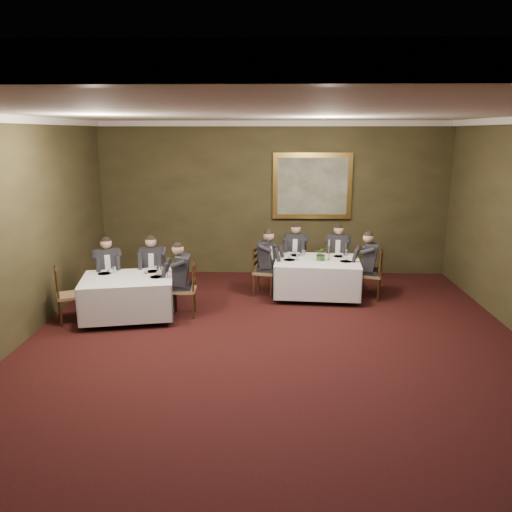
{
  "coord_description": "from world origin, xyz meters",
  "views": [
    {
      "loc": [
        -0.09,
        -6.45,
        3.25
      ],
      "look_at": [
        -0.32,
        1.99,
        1.15
      ],
      "focal_mm": 35.0,
      "sensor_mm": 36.0,
      "label": 1
    }
  ],
  "objects_px": {
    "chair_main_backleft": "(296,271)",
    "chair_main_endright": "(370,285)",
    "diner_main_backleft": "(296,261)",
    "diner_main_endright": "(370,274)",
    "table_main": "(317,275)",
    "chair_sec_backleft": "(109,291)",
    "diner_main_endleft": "(265,271)",
    "diner_sec_endright": "(184,288)",
    "table_second": "(128,294)",
    "chair_main_backright": "(337,272)",
    "diner_main_backright": "(338,262)",
    "diner_sec_backright": "(153,277)",
    "centerpiece": "(321,253)",
    "painting": "(312,186)",
    "chair_sec_endright": "(185,300)",
    "chair_sec_backright": "(154,288)",
    "chair_sec_endleft": "(70,306)",
    "chair_main_endleft": "(264,281)",
    "diner_sec_backleft": "(108,279)",
    "candlestick": "(329,252)"
  },
  "relations": [
    {
      "from": "diner_main_backleft",
      "to": "chair_sec_backright",
      "type": "xyz_separation_m",
      "value": [
        -2.83,
        -1.35,
        -0.23
      ]
    },
    {
      "from": "chair_main_endright",
      "to": "chair_main_backleft",
      "type": "bearing_deg",
      "value": 71.45
    },
    {
      "from": "diner_main_backleft",
      "to": "chair_sec_endright",
      "type": "distance_m",
      "value": 2.94
    },
    {
      "from": "table_main",
      "to": "diner_main_backright",
      "type": "height_order",
      "value": "diner_main_backright"
    },
    {
      "from": "table_second",
      "to": "chair_main_endright",
      "type": "bearing_deg",
      "value": 15.41
    },
    {
      "from": "diner_main_backright",
      "to": "diner_sec_backleft",
      "type": "height_order",
      "value": "same"
    },
    {
      "from": "chair_main_backright",
      "to": "diner_sec_backright",
      "type": "relative_size",
      "value": 0.74
    },
    {
      "from": "chair_main_backright",
      "to": "chair_main_endright",
      "type": "bearing_deg",
      "value": 132.24
    },
    {
      "from": "diner_sec_backleft",
      "to": "chair_sec_endleft",
      "type": "relative_size",
      "value": 1.35
    },
    {
      "from": "diner_sec_endright",
      "to": "diner_main_endleft",
      "type": "bearing_deg",
      "value": -52.58
    },
    {
      "from": "diner_main_backright",
      "to": "diner_sec_backright",
      "type": "xyz_separation_m",
      "value": [
        -3.73,
        -1.29,
        0.0
      ]
    },
    {
      "from": "diner_sec_backright",
      "to": "chair_sec_backright",
      "type": "bearing_deg",
      "value": -90.0
    },
    {
      "from": "table_main",
      "to": "chair_sec_backleft",
      "type": "height_order",
      "value": "chair_sec_backleft"
    },
    {
      "from": "chair_main_backright",
      "to": "chair_sec_endright",
      "type": "distance_m",
      "value": 3.61
    },
    {
      "from": "table_second",
      "to": "chair_sec_endright",
      "type": "bearing_deg",
      "value": 11.09
    },
    {
      "from": "chair_main_backleft",
      "to": "diner_sec_backleft",
      "type": "height_order",
      "value": "diner_sec_backleft"
    },
    {
      "from": "diner_main_backleft",
      "to": "diner_main_backright",
      "type": "height_order",
      "value": "same"
    },
    {
      "from": "diner_main_endleft",
      "to": "centerpiece",
      "type": "height_order",
      "value": "diner_main_endleft"
    },
    {
      "from": "chair_main_backleft",
      "to": "chair_sec_backleft",
      "type": "xyz_separation_m",
      "value": [
        -3.66,
        -1.53,
        0.0
      ]
    },
    {
      "from": "painting",
      "to": "chair_sec_endright",
      "type": "bearing_deg",
      "value": -131.29
    },
    {
      "from": "diner_main_endleft",
      "to": "chair_sec_backright",
      "type": "bearing_deg",
      "value": -62.4
    },
    {
      "from": "diner_main_backright",
      "to": "chair_sec_endright",
      "type": "relative_size",
      "value": 1.35
    },
    {
      "from": "chair_main_backleft",
      "to": "diner_main_backleft",
      "type": "relative_size",
      "value": 0.74
    },
    {
      "from": "table_second",
      "to": "diner_main_endleft",
      "type": "height_order",
      "value": "diner_main_endleft"
    },
    {
      "from": "table_main",
      "to": "diner_sec_endright",
      "type": "relative_size",
      "value": 1.33
    },
    {
      "from": "chair_sec_backright",
      "to": "chair_main_backright",
      "type": "bearing_deg",
      "value": -164.21
    },
    {
      "from": "chair_main_endleft",
      "to": "table_second",
      "type": "bearing_deg",
      "value": -45.95
    },
    {
      "from": "chair_sec_endright",
      "to": "candlestick",
      "type": "relative_size",
      "value": 2.34
    },
    {
      "from": "chair_sec_endright",
      "to": "chair_sec_endleft",
      "type": "height_order",
      "value": "same"
    },
    {
      "from": "diner_main_backleft",
      "to": "diner_main_endright",
      "type": "relative_size",
      "value": 1.0
    },
    {
      "from": "diner_sec_endright",
      "to": "diner_sec_backleft",
      "type": "bearing_deg",
      "value": 68.72
    },
    {
      "from": "diner_main_backright",
      "to": "chair_sec_backright",
      "type": "relative_size",
      "value": 1.35
    },
    {
      "from": "chair_sec_endleft",
      "to": "chair_main_endright",
      "type": "bearing_deg",
      "value": 78.89
    },
    {
      "from": "chair_main_backleft",
      "to": "chair_main_endright",
      "type": "distance_m",
      "value": 1.76
    },
    {
      "from": "chair_main_backright",
      "to": "table_main",
      "type": "bearing_deg",
      "value": 69.36
    },
    {
      "from": "diner_sec_backleft",
      "to": "chair_sec_endright",
      "type": "relative_size",
      "value": 1.35
    },
    {
      "from": "table_main",
      "to": "chair_sec_endleft",
      "type": "bearing_deg",
      "value": -160.97
    },
    {
      "from": "chair_main_backright",
      "to": "chair_main_endleft",
      "type": "xyz_separation_m",
      "value": [
        -1.59,
        -0.75,
        0.0
      ]
    },
    {
      "from": "chair_main_endleft",
      "to": "chair_main_endright",
      "type": "distance_m",
      "value": 2.14
    },
    {
      "from": "table_main",
      "to": "diner_sec_backright",
      "type": "xyz_separation_m",
      "value": [
        -3.21,
        -0.47,
        0.06
      ]
    },
    {
      "from": "table_main",
      "to": "candlestick",
      "type": "bearing_deg",
      "value": 2.39
    },
    {
      "from": "centerpiece",
      "to": "painting",
      "type": "bearing_deg",
      "value": 92.4
    },
    {
      "from": "chair_main_backright",
      "to": "chair_main_endright",
      "type": "relative_size",
      "value": 1.0
    },
    {
      "from": "diner_sec_backleft",
      "to": "diner_main_backleft",
      "type": "bearing_deg",
      "value": -178.77
    },
    {
      "from": "table_main",
      "to": "chair_main_backleft",
      "type": "distance_m",
      "value": 0.99
    },
    {
      "from": "table_main",
      "to": "diner_main_endleft",
      "type": "relative_size",
      "value": 1.33
    },
    {
      "from": "chair_sec_backleft",
      "to": "painting",
      "type": "xyz_separation_m",
      "value": [
        4.04,
        2.32,
        1.78
      ]
    },
    {
      "from": "chair_main_endleft",
      "to": "chair_sec_endright",
      "type": "xyz_separation_m",
      "value": [
        -1.42,
        -1.23,
        0.0
      ]
    },
    {
      "from": "chair_main_endleft",
      "to": "diner_sec_backleft",
      "type": "relative_size",
      "value": 0.74
    },
    {
      "from": "diner_main_backleft",
      "to": "painting",
      "type": "xyz_separation_m",
      "value": [
        0.39,
        0.8,
        1.55
      ]
    }
  ]
}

